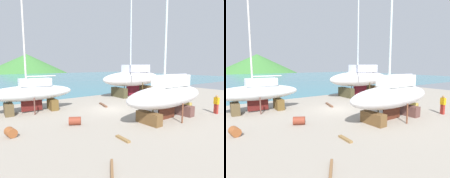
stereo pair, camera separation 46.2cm
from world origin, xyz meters
The scene contains 13 objects.
ground_plane centered at (0.00, -3.99, 0.00)m, with size 49.77×49.77×0.00m, color gray.
sea_water centered at (0.00, 48.02, 0.00)m, with size 139.90×79.13×0.01m, color teal.
headland_hill centered at (24.16, 140.13, 0.00)m, with size 105.09×105.09×25.49m, color #3B7634.
sailboat_mid_port centered at (1.82, -5.56, 1.99)m, with size 8.81×2.99×15.55m.
sailboat_large_starboard centered at (-6.49, 3.56, 1.85)m, with size 7.91×2.50×11.14m.
sailboat_far_slipway centered at (8.11, 5.25, 2.53)m, with size 10.45×4.01×15.04m.
worker centered at (6.88, -7.16, 0.90)m, with size 0.35×0.49×1.73m.
barrel_tipped_right centered at (6.59, -4.43, 0.34)m, with size 0.67×0.67×0.88m, color olive.
barrel_rust_far centered at (-4.99, -2.46, 0.31)m, with size 0.61×0.61×0.87m, color maroon.
barrel_ochre centered at (-9.25, -2.26, 0.29)m, with size 0.58×0.58×0.75m, color brown.
timber_plank_far centered at (0.52, 1.93, 0.08)m, with size 2.15×0.24×0.15m, color brown.
timber_plank_near centered at (-3.98, -6.80, 0.06)m, with size 1.21×0.23×0.12m, color olive.
timber_long_aft centered at (-6.78, -9.48, 0.08)m, with size 2.42×0.12×0.15m, color brown.
Camera 1 is at (-11.02, -15.16, 4.44)m, focal length 30.54 mm.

